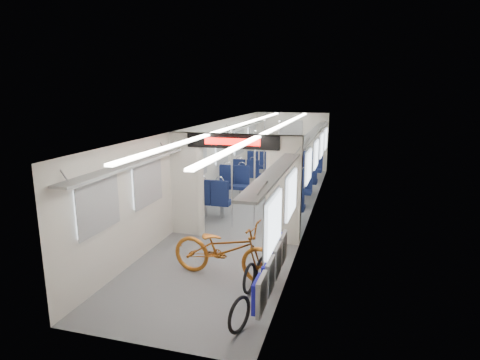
{
  "coord_description": "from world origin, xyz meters",
  "views": [
    {
      "loc": [
        2.42,
        -10.03,
        3.22
      ],
      "look_at": [
        -0.05,
        -1.35,
        1.16
      ],
      "focal_mm": 30.0,
      "sensor_mm": 36.0,
      "label": 1
    }
  ],
  "objects_px": {
    "flip_bench": "(272,268)",
    "bike_hoop_c": "(263,270)",
    "bike_hoop_a": "(239,316)",
    "stanchion_near_right": "(254,179)",
    "seat_bay_near_right": "(291,194)",
    "seat_bay_far_right": "(305,170)",
    "seat_bay_near_left": "(224,188)",
    "stanchion_far_right": "(279,159)",
    "seat_bay_far_left": "(253,167)",
    "bike_hoop_b": "(250,280)",
    "stanchion_near_left": "(232,180)",
    "bicycle": "(225,249)",
    "stanchion_far_left": "(264,157)"
  },
  "relations": [
    {
      "from": "seat_bay_near_left",
      "to": "seat_bay_far_left",
      "type": "xyz_separation_m",
      "value": [
        0.0,
        3.29,
        -0.03
      ]
    },
    {
      "from": "bicycle",
      "to": "stanchion_near_left",
      "type": "xyz_separation_m",
      "value": [
        -0.65,
        2.53,
        0.64
      ]
    },
    {
      "from": "flip_bench",
      "to": "bike_hoop_b",
      "type": "xyz_separation_m",
      "value": [
        -0.4,
        0.21,
        -0.35
      ]
    },
    {
      "from": "seat_bay_far_left",
      "to": "stanchion_near_right",
      "type": "height_order",
      "value": "stanchion_near_right"
    },
    {
      "from": "seat_bay_far_left",
      "to": "stanchion_near_left",
      "type": "height_order",
      "value": "stanchion_near_left"
    },
    {
      "from": "seat_bay_near_right",
      "to": "stanchion_near_left",
      "type": "xyz_separation_m",
      "value": [
        -1.18,
        -1.47,
        0.62
      ]
    },
    {
      "from": "seat_bay_near_right",
      "to": "seat_bay_far_right",
      "type": "distance_m",
      "value": 3.05
    },
    {
      "from": "seat_bay_far_right",
      "to": "seat_bay_far_left",
      "type": "bearing_deg",
      "value": 172.86
    },
    {
      "from": "bike_hoop_c",
      "to": "seat_bay_near_left",
      "type": "relative_size",
      "value": 0.22
    },
    {
      "from": "bike_hoop_a",
      "to": "stanchion_near_right",
      "type": "bearing_deg",
      "value": 101.29
    },
    {
      "from": "bicycle",
      "to": "seat_bay_far_right",
      "type": "relative_size",
      "value": 0.86
    },
    {
      "from": "seat_bay_far_right",
      "to": "bike_hoop_c",
      "type": "bearing_deg",
      "value": -88.92
    },
    {
      "from": "seat_bay_far_right",
      "to": "bike_hoop_b",
      "type": "bearing_deg",
      "value": -89.88
    },
    {
      "from": "bike_hoop_b",
      "to": "bike_hoop_c",
      "type": "bearing_deg",
      "value": 75.62
    },
    {
      "from": "bicycle",
      "to": "stanchion_near_left",
      "type": "bearing_deg",
      "value": 20.05
    },
    {
      "from": "seat_bay_far_left",
      "to": "stanchion_far_right",
      "type": "height_order",
      "value": "stanchion_far_right"
    },
    {
      "from": "stanchion_near_right",
      "to": "stanchion_far_right",
      "type": "height_order",
      "value": "same"
    },
    {
      "from": "bike_hoop_a",
      "to": "bike_hoop_b",
      "type": "relative_size",
      "value": 1.03
    },
    {
      "from": "flip_bench",
      "to": "bike_hoop_c",
      "type": "height_order",
      "value": "flip_bench"
    },
    {
      "from": "flip_bench",
      "to": "stanchion_far_left",
      "type": "distance_m",
      "value": 6.75
    },
    {
      "from": "bicycle",
      "to": "stanchion_far_right",
      "type": "relative_size",
      "value": 0.85
    },
    {
      "from": "stanchion_far_right",
      "to": "seat_bay_far_right",
      "type": "bearing_deg",
      "value": 64.53
    },
    {
      "from": "stanchion_near_left",
      "to": "stanchion_far_left",
      "type": "xyz_separation_m",
      "value": [
        0.02,
        3.37,
        0.0
      ]
    },
    {
      "from": "bicycle",
      "to": "stanchion_far_right",
      "type": "height_order",
      "value": "stanchion_far_right"
    },
    {
      "from": "seat_bay_far_right",
      "to": "stanchion_near_right",
      "type": "relative_size",
      "value": 0.99
    },
    {
      "from": "seat_bay_near_left",
      "to": "stanchion_far_right",
      "type": "height_order",
      "value": "stanchion_far_right"
    },
    {
      "from": "bike_hoop_c",
      "to": "seat_bay_near_left",
      "type": "height_order",
      "value": "seat_bay_near_left"
    },
    {
      "from": "flip_bench",
      "to": "seat_bay_near_left",
      "type": "height_order",
      "value": "seat_bay_near_left"
    },
    {
      "from": "bike_hoop_a",
      "to": "bike_hoop_c",
      "type": "relative_size",
      "value": 1.13
    },
    {
      "from": "bike_hoop_a",
      "to": "stanchion_far_left",
      "type": "bearing_deg",
      "value": 100.07
    },
    {
      "from": "seat_bay_far_right",
      "to": "stanchion_far_left",
      "type": "height_order",
      "value": "stanchion_far_left"
    },
    {
      "from": "bike_hoop_c",
      "to": "seat_bay_far_right",
      "type": "bearing_deg",
      "value": 91.08
    },
    {
      "from": "flip_bench",
      "to": "bike_hoop_c",
      "type": "bearing_deg",
      "value": 113.37
    },
    {
      "from": "seat_bay_far_left",
      "to": "bike_hoop_c",
      "type": "bearing_deg",
      "value": -74.57
    },
    {
      "from": "bicycle",
      "to": "bike_hoop_c",
      "type": "distance_m",
      "value": 0.74
    },
    {
      "from": "stanchion_near_right",
      "to": "bike_hoop_a",
      "type": "bearing_deg",
      "value": -78.71
    },
    {
      "from": "bike_hoop_b",
      "to": "bike_hoop_c",
      "type": "relative_size",
      "value": 1.1
    },
    {
      "from": "bike_hoop_a",
      "to": "stanchion_near_left",
      "type": "xyz_separation_m",
      "value": [
        -1.34,
        4.04,
        0.91
      ]
    },
    {
      "from": "stanchion_near_right",
      "to": "stanchion_far_right",
      "type": "distance_m",
      "value": 2.91
    },
    {
      "from": "bicycle",
      "to": "seat_bay_far_left",
      "type": "bearing_deg",
      "value": 16.11
    },
    {
      "from": "seat_bay_near_left",
      "to": "seat_bay_far_left",
      "type": "distance_m",
      "value": 3.29
    },
    {
      "from": "bike_hoop_b",
      "to": "stanchion_near_left",
      "type": "relative_size",
      "value": 0.22
    },
    {
      "from": "seat_bay_near_left",
      "to": "seat_bay_near_right",
      "type": "distance_m",
      "value": 1.87
    },
    {
      "from": "bike_hoop_c",
      "to": "stanchion_far_left",
      "type": "xyz_separation_m",
      "value": [
        -1.29,
        5.87,
        0.94
      ]
    },
    {
      "from": "seat_bay_near_left",
      "to": "seat_bay_far_right",
      "type": "relative_size",
      "value": 0.94
    },
    {
      "from": "bike_hoop_a",
      "to": "seat_bay_near_right",
      "type": "bearing_deg",
      "value": 91.6
    },
    {
      "from": "flip_bench",
      "to": "seat_bay_near_right",
      "type": "xyz_separation_m",
      "value": [
        -0.42,
        4.63,
        -0.05
      ]
    },
    {
      "from": "seat_bay_near_right",
      "to": "seat_bay_far_left",
      "type": "bearing_deg",
      "value": 119.65
    },
    {
      "from": "bicycle",
      "to": "seat_bay_far_left",
      "type": "relative_size",
      "value": 1.02
    },
    {
      "from": "bike_hoop_b",
      "to": "seat_bay_near_left",
      "type": "distance_m",
      "value": 4.82
    }
  ]
}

